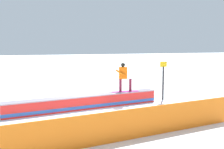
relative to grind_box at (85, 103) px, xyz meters
The scene contains 5 objects.
ground_plane 0.30m from the grind_box, ahead, with size 120.00×120.00×0.00m, color white.
grind_box is the anchor object (origin of this frame).
snowboarder 2.46m from the grind_box, 169.06° to the right, with size 1.46×0.43×1.51m.
safety_fence 4.78m from the grind_box, 90.00° to the left, with size 9.97×0.06×1.03m, color orange.
trail_marker 4.71m from the grind_box, behind, with size 0.40×0.10×2.15m.
Camera 1 is at (2.72, 13.00, 3.20)m, focal length 44.61 mm.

